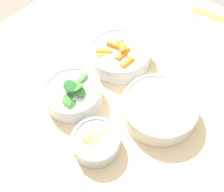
# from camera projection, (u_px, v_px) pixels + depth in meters

# --- Properties ---
(ground_plane) EXTENTS (10.00, 10.00, 0.00)m
(ground_plane) POSITION_uv_depth(u_px,v_px,m) (115.00, 172.00, 1.36)
(ground_plane) COLOR gray
(dining_table) EXTENTS (0.99, 1.08, 0.78)m
(dining_table) POSITION_uv_depth(u_px,v_px,m) (118.00, 108.00, 0.82)
(dining_table) COLOR beige
(dining_table) RESTS_ON ground_plane
(bowl_carrots) EXTENTS (0.19, 0.19, 0.07)m
(bowl_carrots) POSITION_uv_depth(u_px,v_px,m) (119.00, 54.00, 0.75)
(bowl_carrots) COLOR silver
(bowl_carrots) RESTS_ON dining_table
(bowl_greens) EXTENTS (0.16, 0.16, 0.08)m
(bowl_greens) POSITION_uv_depth(u_px,v_px,m) (73.00, 94.00, 0.67)
(bowl_greens) COLOR silver
(bowl_greens) RESTS_ON dining_table
(bowl_beans_hotdog) EXTENTS (0.20, 0.20, 0.05)m
(bowl_beans_hotdog) POSITION_uv_depth(u_px,v_px,m) (159.00, 109.00, 0.65)
(bowl_beans_hotdog) COLOR silver
(bowl_beans_hotdog) RESTS_ON dining_table
(bowl_cookies) EXTENTS (0.12, 0.12, 0.05)m
(bowl_cookies) POSITION_uv_depth(u_px,v_px,m) (96.00, 142.00, 0.60)
(bowl_cookies) COLOR silver
(bowl_cookies) RESTS_ON dining_table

